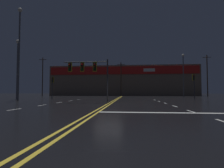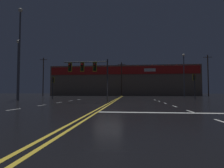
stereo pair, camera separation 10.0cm
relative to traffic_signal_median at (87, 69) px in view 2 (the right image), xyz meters
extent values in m
plane|color=black|center=(2.54, -2.26, -3.56)|extent=(200.00, 200.00, 0.00)
cube|color=gold|center=(2.39, -2.26, -3.55)|extent=(0.12, 60.00, 0.01)
cube|color=gold|center=(2.69, -2.26, -3.55)|extent=(0.12, 60.00, 0.01)
cube|color=silver|center=(-2.91, -7.66, -3.55)|extent=(0.12, 1.40, 0.01)
cube|color=silver|center=(-2.91, -4.06, -3.55)|extent=(0.12, 1.40, 0.01)
cube|color=silver|center=(-2.91, -0.46, -3.55)|extent=(0.12, 1.40, 0.01)
cube|color=silver|center=(-2.91, 3.14, -3.55)|extent=(0.12, 1.40, 0.01)
cube|color=silver|center=(-2.91, 6.74, -3.55)|extent=(0.12, 1.40, 0.01)
cube|color=silver|center=(7.98, -11.26, -3.55)|extent=(0.12, 1.40, 0.01)
cube|color=silver|center=(7.98, -7.66, -3.55)|extent=(0.12, 1.40, 0.01)
cube|color=silver|center=(7.98, -4.06, -3.55)|extent=(0.12, 1.40, 0.01)
cube|color=silver|center=(7.98, -0.46, -3.55)|extent=(0.12, 1.40, 0.01)
cube|color=silver|center=(7.98, 3.14, -3.55)|extent=(0.12, 1.40, 0.01)
cube|color=silver|center=(7.98, 6.74, -3.55)|extent=(0.12, 1.40, 0.01)
cube|color=silver|center=(7.98, -8.48, -3.55)|extent=(10.45, 0.40, 0.01)
cylinder|color=#38383D|center=(2.15, 0.02, -1.26)|extent=(0.14, 0.14, 4.59)
cylinder|color=#38383D|center=(-0.23, 0.02, 0.78)|extent=(4.77, 0.10, 0.10)
cube|color=black|center=(0.79, 0.02, 0.24)|extent=(0.28, 0.24, 0.84)
cube|color=gold|center=(0.79, 0.02, 0.24)|extent=(0.42, 0.08, 0.99)
sphere|color=red|center=(0.79, -0.14, 0.49)|extent=(0.17, 0.17, 0.17)
sphere|color=#543707|center=(0.79, -0.14, 0.24)|extent=(0.17, 0.17, 0.17)
sphere|color=#084513|center=(0.79, -0.14, -0.01)|extent=(0.17, 0.17, 0.17)
cube|color=black|center=(-0.57, 0.02, 0.24)|extent=(0.28, 0.24, 0.84)
cube|color=gold|center=(-0.57, 0.02, 0.24)|extent=(0.42, 0.08, 0.99)
sphere|color=red|center=(-0.57, -0.14, 0.49)|extent=(0.17, 0.17, 0.17)
sphere|color=#543707|center=(-0.57, -0.14, 0.24)|extent=(0.17, 0.17, 0.17)
sphere|color=#084513|center=(-0.57, -0.14, -0.01)|extent=(0.17, 0.17, 0.17)
cube|color=black|center=(-1.94, 0.02, 0.24)|extent=(0.28, 0.24, 0.84)
cube|color=gold|center=(-1.94, 0.02, 0.24)|extent=(0.42, 0.08, 0.99)
sphere|color=red|center=(-1.94, -0.14, 0.49)|extent=(0.17, 0.17, 0.17)
sphere|color=#543707|center=(-1.94, -0.14, 0.24)|extent=(0.17, 0.17, 0.17)
sphere|color=#084513|center=(-1.94, -0.14, -0.01)|extent=(0.17, 0.17, 0.17)
cylinder|color=#38383D|center=(14.19, 9.01, -1.65)|extent=(0.13, 0.13, 3.81)
cube|color=black|center=(14.19, 9.19, -0.21)|extent=(0.28, 0.24, 0.84)
cube|color=gold|center=(14.19, 9.19, -0.21)|extent=(0.42, 0.08, 0.99)
sphere|color=red|center=(14.19, 9.03, 0.04)|extent=(0.17, 0.17, 0.17)
sphere|color=#543707|center=(14.19, 9.03, -0.21)|extent=(0.17, 0.17, 0.17)
sphere|color=#084513|center=(14.19, 9.03, -0.46)|extent=(0.17, 0.17, 0.17)
cylinder|color=#38383D|center=(-8.37, 9.79, -1.75)|extent=(0.13, 0.13, 3.61)
cube|color=black|center=(-8.37, 9.97, -0.41)|extent=(0.28, 0.24, 0.84)
cube|color=gold|center=(-8.37, 9.97, -0.41)|extent=(0.42, 0.08, 0.99)
sphere|color=red|center=(-8.37, 9.82, -0.16)|extent=(0.17, 0.17, 0.17)
sphere|color=#543707|center=(-8.37, 9.82, -0.41)|extent=(0.17, 0.17, 0.17)
sphere|color=#084513|center=(-8.37, 9.82, -0.66)|extent=(0.17, 0.17, 0.17)
cylinder|color=#59595E|center=(-12.45, 6.62, 0.77)|extent=(0.20, 0.20, 8.64)
sphere|color=silver|center=(-12.45, 6.62, 5.26)|extent=(0.56, 0.56, 0.56)
cylinder|color=#59595E|center=(-10.09, 3.41, 2.42)|extent=(0.20, 0.20, 11.94)
sphere|color=silver|center=(-10.09, 3.41, 8.55)|extent=(0.56, 0.56, 0.56)
cylinder|color=#59595E|center=(16.07, 20.36, 0.87)|extent=(0.20, 0.20, 8.86)
sphere|color=silver|center=(16.07, 20.36, 5.47)|extent=(0.56, 0.56, 0.56)
cube|color=#7A6651|center=(2.54, 37.04, 0.89)|extent=(43.71, 10.00, 8.89)
cube|color=red|center=(2.54, 31.94, 3.78)|extent=(42.84, 0.20, 2.22)
cube|color=white|center=(10.19, 31.89, 3.78)|extent=(3.20, 0.16, 0.90)
cylinder|color=#4C3828|center=(-20.67, 30.32, 2.03)|extent=(0.26, 0.26, 11.16)
cube|color=#4C3828|center=(-20.67, 30.32, 7.01)|extent=(2.20, 0.12, 0.12)
cylinder|color=#4C3828|center=(2.23, 30.32, 1.14)|extent=(0.26, 0.26, 9.38)
cube|color=#4C3828|center=(2.23, 30.32, 5.23)|extent=(2.20, 0.12, 0.12)
cylinder|color=#4C3828|center=(25.24, 30.32, 1.94)|extent=(0.26, 0.26, 10.98)
cube|color=#4C3828|center=(25.24, 30.32, 6.83)|extent=(2.20, 0.12, 0.12)
camera|label=1|loc=(4.39, -18.21, -2.42)|focal=28.00mm
camera|label=2|loc=(4.49, -18.20, -2.42)|focal=28.00mm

